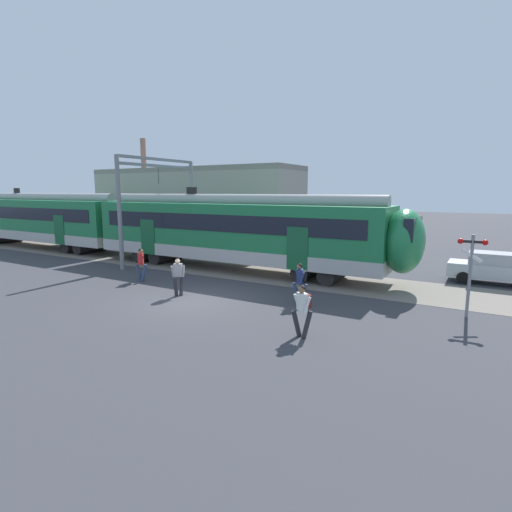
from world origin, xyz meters
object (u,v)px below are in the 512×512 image
(pedestrian_grey, at_px, (178,274))
(parked_car_silver, at_px, (493,268))
(pedestrian_red, at_px, (141,262))
(commuter_train, at_px, (126,224))
(crossing_signal, at_px, (471,262))
(pedestrian_navy, at_px, (300,280))
(pedestrian_white, at_px, (303,306))

(pedestrian_grey, bearing_deg, parked_car_silver, 39.14)
(pedestrian_red, bearing_deg, commuter_train, 143.12)
(pedestrian_red, xyz_separation_m, pedestrian_grey, (3.56, -1.27, 0.00))
(parked_car_silver, xyz_separation_m, crossing_signal, (-0.77, -6.55, 1.23))
(pedestrian_navy, bearing_deg, pedestrian_white, -64.75)
(parked_car_silver, bearing_deg, pedestrian_red, -151.56)
(commuter_train, bearing_deg, pedestrian_white, -25.45)
(pedestrian_red, height_order, crossing_signal, crossing_signal)
(pedestrian_white, bearing_deg, crossing_signal, 48.41)
(commuter_train, xyz_separation_m, pedestrian_grey, (9.92, -6.04, -1.29))
(commuter_train, height_order, pedestrian_white, commuter_train)
(pedestrian_white, bearing_deg, pedestrian_red, 163.04)
(pedestrian_grey, relative_size, parked_car_silver, 0.42)
(parked_car_silver, distance_m, crossing_signal, 6.71)
(commuter_train, relative_size, pedestrian_white, 22.83)
(pedestrian_red, distance_m, pedestrian_navy, 8.64)
(commuter_train, xyz_separation_m, pedestrian_navy, (15.00, -4.53, -1.26))
(pedestrian_red, height_order, parked_car_silver, pedestrian_red)
(commuter_train, bearing_deg, pedestrian_red, -36.88)
(commuter_train, relative_size, pedestrian_navy, 22.83)
(pedestrian_white, relative_size, crossing_signal, 0.56)
(pedestrian_grey, distance_m, parked_car_silver, 15.14)
(parked_car_silver, relative_size, crossing_signal, 1.34)
(pedestrian_white, bearing_deg, pedestrian_grey, 164.47)
(pedestrian_red, relative_size, pedestrian_navy, 1.00)
(commuter_train, relative_size, parked_car_silver, 9.48)
(pedestrian_navy, xyz_separation_m, crossing_signal, (5.89, 1.49, 1.02))
(pedestrian_white, xyz_separation_m, crossing_signal, (4.31, 4.86, 1.02))
(commuter_train, distance_m, pedestrian_red, 8.06)
(pedestrian_red, bearing_deg, crossing_signal, 6.82)
(commuter_train, height_order, pedestrian_grey, commuter_train)
(commuter_train, height_order, pedestrian_red, commuter_train)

